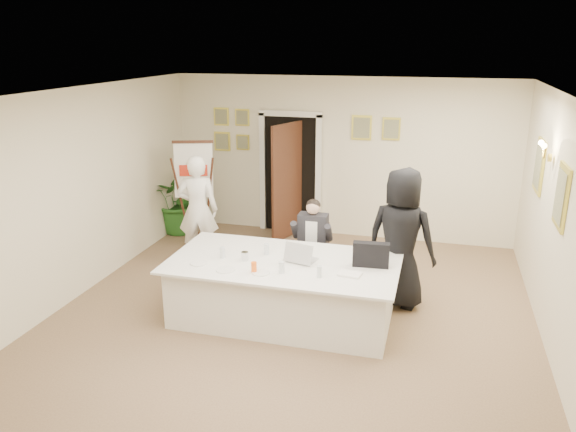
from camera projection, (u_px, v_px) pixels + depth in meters
The scene contains 28 objects.
floor at pixel (288, 323), 7.01m from camera, with size 7.00×7.00×0.00m, color brown.
ceiling at pixel (288, 95), 6.17m from camera, with size 6.00×7.00×0.02m, color white.
wall_back at pixel (341, 158), 9.81m from camera, with size 6.00×0.10×2.80m, color beige.
wall_front at pixel (136, 385), 3.37m from camera, with size 6.00×0.10×2.80m, color beige.
wall_left at pixel (68, 198), 7.34m from camera, with size 0.10×7.00×2.80m, color beige.
wall_right at pixel (566, 239), 5.84m from camera, with size 0.10×7.00×2.80m, color beige.
doorway at pixel (289, 177), 9.98m from camera, with size 1.14×0.86×2.20m.
pictures_back_wall at pixel (296, 131), 9.85m from camera, with size 3.40×0.06×0.80m, color #D7CC49, non-canonical shape.
pictures_right_wall at pixel (548, 180), 6.85m from camera, with size 0.06×2.20×0.80m, color #D7CC49, non-canonical shape.
wall_sconce at pixel (546, 151), 6.76m from camera, with size 0.20×0.30×0.24m, color gold, non-canonical shape.
conference_table at pixel (283, 289), 7.03m from camera, with size 2.83×1.51×0.78m.
seated_man at pixel (312, 243), 7.89m from camera, with size 0.55×0.59×1.29m, color black, non-canonical shape.
flip_chart at pixel (196, 200), 9.37m from camera, with size 0.65×0.49×1.79m.
standing_man at pixel (198, 210), 8.70m from camera, with size 0.63×0.41×1.72m, color white.
standing_woman at pixel (401, 238), 7.25m from camera, with size 0.91×0.59×1.86m, color black.
potted_palm at pixel (181, 199), 10.17m from camera, with size 1.13×0.98×1.25m, color #245E1F.
laptop at pixel (301, 250), 6.90m from camera, with size 0.37×0.38×0.28m, color #B7BABC, non-canonical shape.
laptop_bag at pixel (371, 255), 6.71m from camera, with size 0.43×0.12×0.30m, color black.
paper_stack at pixel (350, 274), 6.50m from camera, with size 0.26×0.19×0.03m, color white.
plate_left at pixel (199, 263), 6.83m from camera, with size 0.21×0.21×0.01m, color white.
plate_mid at pixel (226, 270), 6.63m from camera, with size 0.23×0.23×0.01m, color white.
plate_near at pixel (261, 273), 6.55m from camera, with size 0.21×0.21×0.01m, color white.
glass_a at pixel (222, 253), 7.00m from camera, with size 0.07×0.07×0.14m, color silver.
glass_b at pixel (282, 267), 6.54m from camera, with size 0.07×0.07×0.14m, color silver.
glass_c at pixel (319, 272), 6.42m from camera, with size 0.06×0.06×0.14m, color silver.
glass_d at pixel (266, 249), 7.11m from camera, with size 0.07×0.07×0.14m, color silver.
oj_glass at pixel (254, 267), 6.56m from camera, with size 0.07×0.07×0.13m, color orange.
steel_jug at pixel (245, 256), 6.92m from camera, with size 0.09×0.09×0.11m, color silver.
Camera 1 is at (1.64, -6.07, 3.39)m, focal length 35.00 mm.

